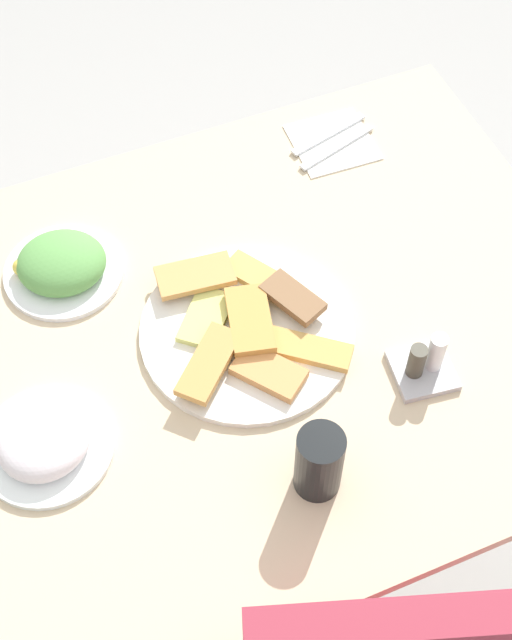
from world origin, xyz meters
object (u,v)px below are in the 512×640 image
(paper_napkin, at_px, (332,142))
(spoon, at_px, (337,147))
(salad_plate_greens, at_px, (61,265))
(fork, at_px, (328,134))
(salad_plate_rice, at_px, (45,440))
(condiment_caddy, at_px, (425,364))
(pide_platter, at_px, (248,330))
(dining_table, at_px, (261,357))
(soda_can, at_px, (319,462))

(paper_napkin, bearing_deg, spoon, 90.00)
(salad_plate_greens, relative_size, fork, 1.20)
(salad_plate_rice, bearing_deg, paper_napkin, -148.17)
(spoon, distance_m, condiment_caddy, 0.48)
(pide_platter, relative_size, fork, 2.06)
(spoon, bearing_deg, paper_napkin, -106.49)
(dining_table, xyz_separation_m, spoon, (-0.28, -0.31, 0.09))
(pide_platter, bearing_deg, spoon, -134.07)
(spoon, bearing_deg, pide_platter, 29.45)
(pide_platter, distance_m, fork, 0.46)
(dining_table, bearing_deg, fork, -128.85)
(fork, distance_m, condiment_caddy, 0.52)
(paper_napkin, relative_size, fork, 0.86)
(dining_table, height_order, soda_can, soda_can)
(paper_napkin, xyz_separation_m, condiment_caddy, (0.08, 0.49, 0.02))
(paper_napkin, bearing_deg, dining_table, 49.63)
(pide_platter, relative_size, salad_plate_greens, 1.72)
(spoon, xyz_separation_m, condiment_caddy, (0.08, 0.47, 0.02))
(pide_platter, distance_m, soda_can, 0.27)
(fork, relative_size, spoon, 0.98)
(condiment_caddy, bearing_deg, pide_platter, -37.22)
(fork, bearing_deg, pide_platter, 34.64)
(pide_platter, relative_size, salad_plate_rice, 1.71)
(salad_plate_rice, height_order, fork, salad_plate_rice)
(salad_plate_rice, distance_m, spoon, 0.74)
(salad_plate_greens, relative_size, salad_plate_rice, 0.99)
(spoon, bearing_deg, fork, -106.49)
(dining_table, xyz_separation_m, fork, (-0.28, -0.34, 0.09))
(soda_can, distance_m, condiment_caddy, 0.25)
(salad_plate_greens, relative_size, soda_can, 1.59)
(salad_plate_rice, distance_m, soda_can, 0.39)
(soda_can, distance_m, paper_napkin, 0.67)
(salad_plate_rice, bearing_deg, spoon, -149.36)
(salad_plate_rice, relative_size, fork, 1.21)
(pide_platter, height_order, condiment_caddy, condiment_caddy)
(dining_table, xyz_separation_m, salad_plate_rice, (0.36, 0.07, 0.11))
(dining_table, xyz_separation_m, pide_platter, (0.02, 0.00, 0.10))
(pide_platter, bearing_deg, soda_can, 88.89)
(pide_platter, relative_size, condiment_caddy, 3.31)
(salad_plate_rice, xyz_separation_m, paper_napkin, (-0.64, -0.40, -0.02))
(pide_platter, xyz_separation_m, paper_napkin, (-0.30, -0.33, -0.01))
(dining_table, xyz_separation_m, paper_napkin, (-0.28, -0.32, 0.09))
(dining_table, bearing_deg, salad_plate_rice, 11.19)
(salad_plate_rice, xyz_separation_m, soda_can, (-0.33, 0.20, 0.04))
(salad_plate_greens, bearing_deg, pide_platter, 135.79)
(soda_can, height_order, condiment_caddy, soda_can)
(soda_can, height_order, fork, soda_can)
(pide_platter, height_order, fork, pide_platter)
(dining_table, relative_size, salad_plate_greens, 5.58)
(dining_table, bearing_deg, spoon, -132.00)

